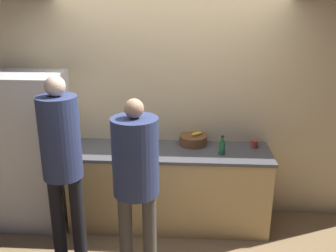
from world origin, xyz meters
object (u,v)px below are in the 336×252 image
object	(u,v)px
fruit_bowl	(193,140)
bottle_green	(222,147)
person_left	(62,153)
cup_red	(254,144)
person_center	(136,169)
utensil_crock	(150,139)
refrigerator	(32,150)

from	to	relation	value
fruit_bowl	bottle_green	size ratio (longest dim) A/B	1.49
fruit_bowl	person_left	bearing A→B (deg)	-145.15
person_left	cup_red	size ratio (longest dim) A/B	21.39
person_center	utensil_crock	world-z (taller)	person_center
bottle_green	cup_red	bearing A→B (deg)	30.39
cup_red	bottle_green	bearing A→B (deg)	-149.61
utensil_crock	bottle_green	world-z (taller)	utensil_crock
fruit_bowl	cup_red	distance (m)	0.68
fruit_bowl	person_center	bearing A→B (deg)	-117.52
person_left	bottle_green	world-z (taller)	person_left
refrigerator	fruit_bowl	distance (m)	1.83
person_center	fruit_bowl	distance (m)	1.12
bottle_green	person_left	bearing A→B (deg)	-158.78
refrigerator	person_center	xyz separation A→B (m)	(1.30, -0.79, 0.17)
person_left	fruit_bowl	xyz separation A→B (m)	(1.22, 0.85, -0.16)
cup_red	person_left	bearing A→B (deg)	-156.85
refrigerator	bottle_green	world-z (taller)	refrigerator
refrigerator	person_center	distance (m)	1.53
refrigerator	person_left	size ratio (longest dim) A/B	0.94
refrigerator	cup_red	distance (m)	2.50
person_left	cup_red	distance (m)	2.08
person_left	utensil_crock	size ratio (longest dim) A/B	7.22
refrigerator	person_center	bearing A→B (deg)	-31.37
person_left	person_center	size ratio (longest dim) A/B	1.10
person_left	utensil_crock	world-z (taller)	person_left
bottle_green	cup_red	world-z (taller)	bottle_green
refrigerator	bottle_green	size ratio (longest dim) A/B	8.34
person_left	bottle_green	bearing A→B (deg)	21.22
bottle_green	utensil_crock	bearing A→B (deg)	165.21
person_left	utensil_crock	xyz separation A→B (m)	(0.74, 0.80, -0.14)
utensil_crock	bottle_green	xyz separation A→B (m)	(0.79, -0.21, 0.00)
fruit_bowl	bottle_green	bearing A→B (deg)	-40.53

